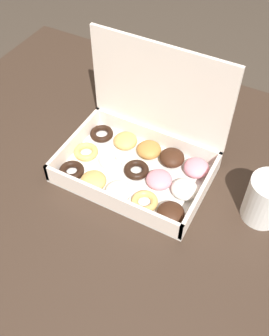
% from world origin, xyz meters
% --- Properties ---
extents(ground_plane, '(8.00, 8.00, 0.00)m').
position_xyz_m(ground_plane, '(0.00, 0.00, 0.00)').
color(ground_plane, '#42382D').
extents(dining_table, '(1.09, 1.04, 0.71)m').
position_xyz_m(dining_table, '(0.00, 0.00, 0.63)').
color(dining_table, '#38281E').
rests_on(dining_table, ground_plane).
extents(donut_box, '(0.33, 0.23, 0.28)m').
position_xyz_m(donut_box, '(0.05, 0.10, 0.76)').
color(donut_box, silver).
rests_on(donut_box, dining_table).
extents(coffee_mug, '(0.08, 0.08, 0.11)m').
position_xyz_m(coffee_mug, '(0.33, 0.10, 0.77)').
color(coffee_mug, white).
rests_on(coffee_mug, dining_table).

